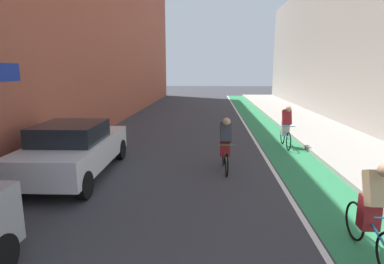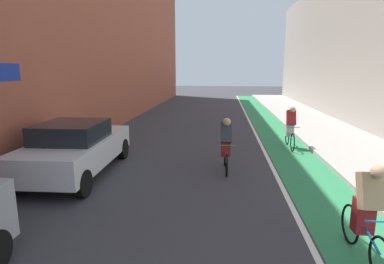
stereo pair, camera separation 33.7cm
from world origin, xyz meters
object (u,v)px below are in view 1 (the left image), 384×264
object	(u,v)px
cyclist_trailing	(286,126)
cyclist_mid	(225,143)
parked_sedan_white	(74,149)
cyclist_lead	(373,206)

from	to	relation	value
cyclist_trailing	cyclist_mid	bearing A→B (deg)	-129.46
cyclist_mid	parked_sedan_white	bearing A→B (deg)	-170.23
cyclist_lead	cyclist_trailing	xyz separation A→B (m)	(0.34, 7.19, -0.04)
cyclist_mid	cyclist_trailing	distance (m)	3.87
cyclist_mid	cyclist_lead	bearing A→B (deg)	-63.26
cyclist_lead	cyclist_trailing	bearing A→B (deg)	87.28
parked_sedan_white	cyclist_trailing	world-z (taller)	cyclist_trailing
parked_sedan_white	cyclist_lead	world-z (taller)	cyclist_lead
cyclist_mid	cyclist_trailing	size ratio (longest dim) A/B	0.99
parked_sedan_white	cyclist_mid	xyz separation A→B (m)	(4.24, 0.73, 0.06)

